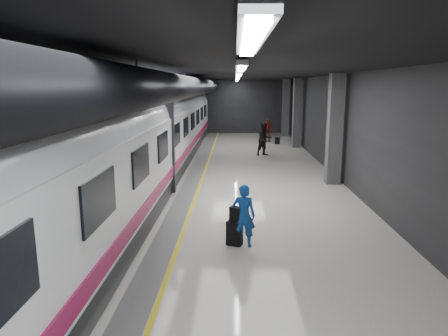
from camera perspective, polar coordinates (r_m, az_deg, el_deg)
ground at (r=14.92m, az=-0.33°, el=-3.90°), size 40.00×40.00×0.00m
platform_hall at (r=15.34m, az=-1.31°, el=9.93°), size 10.02×40.02×4.51m
train at (r=14.96m, az=-12.90°, el=3.95°), size 3.05×38.00×4.05m
traveler_main at (r=10.10m, az=2.83°, el=-6.80°), size 0.65×0.49×1.62m
suitcase_main at (r=10.32m, az=1.51°, el=-9.29°), size 0.45×0.36×0.63m
shoulder_bag at (r=10.15m, az=1.64°, el=-6.63°), size 0.32×0.28×0.38m
traveler_far_a at (r=23.29m, az=5.80°, el=4.14°), size 1.18×1.11×1.94m
traveler_far_b at (r=29.16m, az=6.21°, el=5.36°), size 1.01×0.50×1.65m
suitcase_far at (r=28.16m, az=7.63°, el=3.89°), size 0.35×0.27×0.47m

